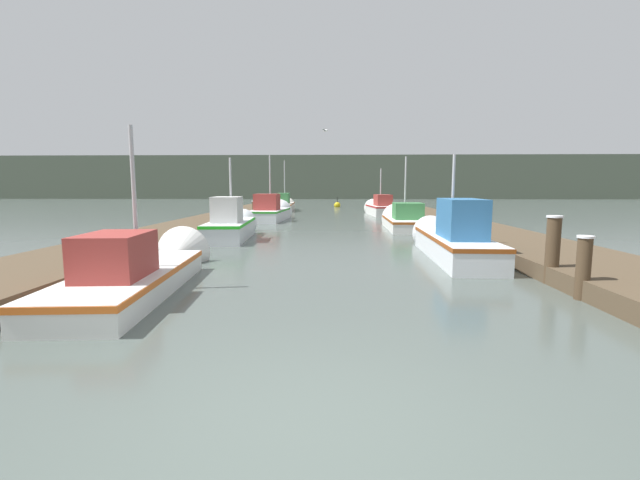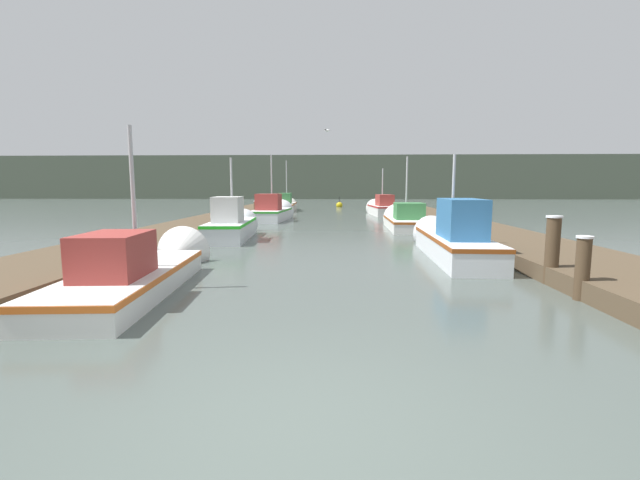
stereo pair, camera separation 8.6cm
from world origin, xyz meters
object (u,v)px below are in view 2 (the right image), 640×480
Objects in this scene: fishing_boat_2 at (233,225)px; mooring_piling_0 at (256,210)px; fishing_boat_3 at (405,220)px; fishing_boat_6 at (287,205)px; mooring_piling_2 at (583,268)px; fishing_boat_4 at (273,212)px; fishing_boat_5 at (381,208)px; seagull_lead at (327,130)px; channel_buoy at (339,205)px; fishing_boat_1 at (451,238)px; mooring_piling_1 at (552,250)px; fishing_boat_0 at (147,267)px.

mooring_piling_0 is (-0.92, 9.58, 0.05)m from fishing_boat_2.
fishing_boat_3 is 0.91× the size of fishing_boat_6.
fishing_boat_3 reaches higher than mooring_piling_2.
fishing_boat_5 is at bearing 37.91° from fishing_boat_4.
fishing_boat_3 is 10.57× the size of seagull_lead.
seagull_lead is at bearing -27.32° from fishing_boat_4.
fishing_boat_3 is at bearing -32.97° from mooring_piling_0.
fishing_boat_4 is 5.11× the size of channel_buoy.
fishing_boat_5 reaches higher than mooring_piling_0.
fishing_boat_4 is at bearing -104.51° from channel_buoy.
fishing_boat_3 reaches higher than fishing_boat_1.
seagull_lead is (3.25, -1.92, 4.49)m from fishing_boat_4.
fishing_boat_1 is 8.45m from fishing_boat_2.
fishing_boat_1 reaches higher than mooring_piling_1.
fishing_boat_2 is at bearing 152.02° from fishing_boat_1.
fishing_boat_5 reaches higher than mooring_piling_1.
fishing_boat_3 reaches higher than fishing_boat_2.
fishing_boat_0 reaches higher than fishing_boat_2.
fishing_boat_4 is 8.41m from fishing_boat_5.
mooring_piling_0 reaches higher than channel_buoy.
fishing_boat_2 is at bearing 4.39° from seagull_lead.
fishing_boat_6 reaches higher than fishing_boat_4.
mooring_piling_1 is 1.23× the size of mooring_piling_2.
fishing_boat_1 is 16.05m from mooring_piling_0.
fishing_boat_6 is at bearing 85.88° from fishing_boat_0.
fishing_boat_4 is at bearing 116.46° from mooring_piling_1.
fishing_boat_6 is at bearing 86.64° from fishing_boat_2.
mooring_piling_2 is (8.39, -8.91, 0.07)m from fishing_boat_2.
fishing_boat_1 reaches higher than mooring_piling_2.
fishing_boat_2 is at bearing 133.28° from mooring_piling_2.
mooring_piling_2 is at bearing -92.03° from fishing_boat_5.
fishing_boat_1 reaches higher than mooring_piling_0.
mooring_piling_1 is at bearing -83.57° from fishing_boat_3.
fishing_boat_1 is 4.39× the size of mooring_piling_1.
fishing_boat_6 is (-0.10, 18.73, -0.05)m from fishing_boat_2.
fishing_boat_3 is 0.99× the size of fishing_boat_4.
fishing_boat_1 is at bearing -94.58° from fishing_boat_5.
fishing_boat_4 reaches higher than mooring_piling_1.
channel_buoy is (5.16, 14.79, -0.38)m from mooring_piling_0.
fishing_boat_6 is at bearing 109.74° from fishing_boat_1.
mooring_piling_2 is (8.25, -0.97, 0.24)m from fishing_boat_0.
channel_buoy is at bearing 100.00° from fishing_boat_5.
fishing_boat_0 is 5.56× the size of mooring_piling_0.
fishing_boat_0 is at bearing 173.27° from mooring_piling_2.
fishing_boat_5 is 4.78× the size of mooring_piling_0.
channel_buoy is (-3.09, 28.56, -0.35)m from fishing_boat_1.
fishing_boat_4 is at bearing -31.61° from mooring_piling_0.
mooring_piling_0 is at bearing -158.40° from fishing_boat_5.
mooring_piling_2 reaches higher than mooring_piling_0.
fishing_boat_0 is 8.34m from mooring_piling_1.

